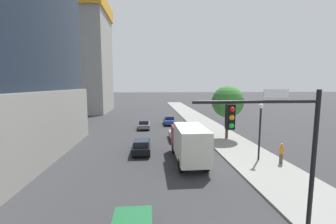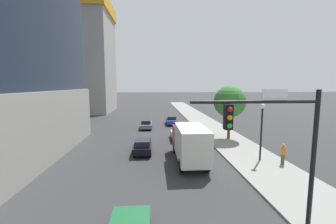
{
  "view_description": "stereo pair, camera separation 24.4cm",
  "coord_description": "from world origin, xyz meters",
  "px_view_note": "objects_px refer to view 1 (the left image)",
  "views": [
    {
      "loc": [
        -0.91,
        -4.27,
        6.83
      ],
      "look_at": [
        0.35,
        10.28,
        5.03
      ],
      "focal_mm": 23.55,
      "sensor_mm": 36.0,
      "label": 1
    },
    {
      "loc": [
        -0.67,
        -4.29,
        6.83
      ],
      "look_at": [
        0.35,
        10.28,
        5.03
      ],
      "focal_mm": 23.55,
      "sensor_mm": 36.0,
      "label": 2
    }
  ],
  "objects_px": {
    "car_silver": "(177,135)",
    "box_truck": "(189,142)",
    "car_gray": "(144,124)",
    "street_tree": "(228,102)",
    "street_lamp": "(260,123)",
    "car_black": "(141,146)",
    "traffic_light_pole": "(278,136)",
    "construction_building": "(79,53)",
    "car_blue": "(169,120)",
    "pedestrian_orange_shirt": "(281,153)"
  },
  "relations": [
    {
      "from": "construction_building",
      "to": "car_gray",
      "type": "bearing_deg",
      "value": -54.87
    },
    {
      "from": "car_black",
      "to": "car_gray",
      "type": "xyz_separation_m",
      "value": [
        -0.0,
        12.49,
        -0.03
      ]
    },
    {
      "from": "street_tree",
      "to": "box_truck",
      "type": "bearing_deg",
      "value": -128.72
    },
    {
      "from": "traffic_light_pole",
      "to": "car_silver",
      "type": "bearing_deg",
      "value": 96.74
    },
    {
      "from": "construction_building",
      "to": "box_truck",
      "type": "distance_m",
      "value": 46.02
    },
    {
      "from": "car_black",
      "to": "pedestrian_orange_shirt",
      "type": "distance_m",
      "value": 12.83
    },
    {
      "from": "car_silver",
      "to": "box_truck",
      "type": "bearing_deg",
      "value": -90.0
    },
    {
      "from": "construction_building",
      "to": "car_gray",
      "type": "height_order",
      "value": "construction_building"
    },
    {
      "from": "car_blue",
      "to": "box_truck",
      "type": "xyz_separation_m",
      "value": [
        -0.0,
        -18.86,
        1.15
      ]
    },
    {
      "from": "pedestrian_orange_shirt",
      "to": "traffic_light_pole",
      "type": "bearing_deg",
      "value": -123.85
    },
    {
      "from": "car_silver",
      "to": "box_truck",
      "type": "height_order",
      "value": "box_truck"
    },
    {
      "from": "car_blue",
      "to": "box_truck",
      "type": "relative_size",
      "value": 0.57
    },
    {
      "from": "street_tree",
      "to": "car_gray",
      "type": "distance_m",
      "value": 13.74
    },
    {
      "from": "street_tree",
      "to": "car_blue",
      "type": "bearing_deg",
      "value": 119.39
    },
    {
      "from": "construction_building",
      "to": "street_tree",
      "type": "distance_m",
      "value": 42.46
    },
    {
      "from": "car_black",
      "to": "box_truck",
      "type": "distance_m",
      "value": 5.43
    },
    {
      "from": "street_lamp",
      "to": "box_truck",
      "type": "xyz_separation_m",
      "value": [
        -6.3,
        0.27,
        -1.64
      ]
    },
    {
      "from": "box_truck",
      "to": "construction_building",
      "type": "bearing_deg",
      "value": 117.96
    },
    {
      "from": "car_silver",
      "to": "car_black",
      "type": "bearing_deg",
      "value": -131.05
    },
    {
      "from": "car_black",
      "to": "car_blue",
      "type": "bearing_deg",
      "value": 74.79
    },
    {
      "from": "car_silver",
      "to": "box_truck",
      "type": "distance_m",
      "value": 8.15
    },
    {
      "from": "car_gray",
      "to": "box_truck",
      "type": "xyz_separation_m",
      "value": [
        4.27,
        -15.65,
        1.18
      ]
    },
    {
      "from": "construction_building",
      "to": "car_blue",
      "type": "relative_size",
      "value": 8.38
    },
    {
      "from": "street_lamp",
      "to": "car_silver",
      "type": "bearing_deg",
      "value": 127.1
    },
    {
      "from": "street_lamp",
      "to": "pedestrian_orange_shirt",
      "type": "distance_m",
      "value": 3.05
    },
    {
      "from": "car_black",
      "to": "box_truck",
      "type": "height_order",
      "value": "box_truck"
    },
    {
      "from": "car_blue",
      "to": "pedestrian_orange_shirt",
      "type": "height_order",
      "value": "pedestrian_orange_shirt"
    },
    {
      "from": "street_lamp",
      "to": "car_black",
      "type": "bearing_deg",
      "value": 162.02
    },
    {
      "from": "street_tree",
      "to": "car_gray",
      "type": "relative_size",
      "value": 1.52
    },
    {
      "from": "construction_building",
      "to": "car_silver",
      "type": "xyz_separation_m",
      "value": [
        20.71,
        -30.96,
        -14.12
      ]
    },
    {
      "from": "street_tree",
      "to": "box_truck",
      "type": "relative_size",
      "value": 0.9
    },
    {
      "from": "car_gray",
      "to": "car_blue",
      "type": "relative_size",
      "value": 1.04
    },
    {
      "from": "traffic_light_pole",
      "to": "car_blue",
      "type": "relative_size",
      "value": 1.56
    },
    {
      "from": "pedestrian_orange_shirt",
      "to": "car_gray",
      "type": "bearing_deg",
      "value": 125.18
    },
    {
      "from": "traffic_light_pole",
      "to": "car_black",
      "type": "xyz_separation_m",
      "value": [
        -6.37,
        12.92,
        -3.91
      ]
    },
    {
      "from": "car_silver",
      "to": "car_gray",
      "type": "distance_m",
      "value": 8.71
    },
    {
      "from": "street_tree",
      "to": "car_black",
      "type": "distance_m",
      "value": 12.17
    },
    {
      "from": "traffic_light_pole",
      "to": "car_blue",
      "type": "xyz_separation_m",
      "value": [
        -2.11,
        28.62,
        -3.91
      ]
    },
    {
      "from": "car_silver",
      "to": "car_blue",
      "type": "distance_m",
      "value": 10.8
    },
    {
      "from": "car_silver",
      "to": "street_lamp",
      "type": "bearing_deg",
      "value": -52.9
    },
    {
      "from": "traffic_light_pole",
      "to": "street_lamp",
      "type": "height_order",
      "value": "traffic_light_pole"
    },
    {
      "from": "car_black",
      "to": "car_blue",
      "type": "xyz_separation_m",
      "value": [
        4.27,
        15.7,
        0.0
      ]
    },
    {
      "from": "box_truck",
      "to": "pedestrian_orange_shirt",
      "type": "xyz_separation_m",
      "value": [
        7.73,
        -1.38,
        -0.82
      ]
    },
    {
      "from": "construction_building",
      "to": "pedestrian_orange_shirt",
      "type": "height_order",
      "value": "construction_building"
    },
    {
      "from": "traffic_light_pole",
      "to": "street_tree",
      "type": "bearing_deg",
      "value": 76.75
    },
    {
      "from": "construction_building",
      "to": "car_blue",
      "type": "bearing_deg",
      "value": -44.23
    },
    {
      "from": "street_tree",
      "to": "car_blue",
      "type": "distance_m",
      "value": 13.33
    },
    {
      "from": "street_tree",
      "to": "car_gray",
      "type": "bearing_deg",
      "value": 143.18
    },
    {
      "from": "street_tree",
      "to": "car_black",
      "type": "height_order",
      "value": "street_tree"
    },
    {
      "from": "car_gray",
      "to": "box_truck",
      "type": "height_order",
      "value": "box_truck"
    }
  ]
}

